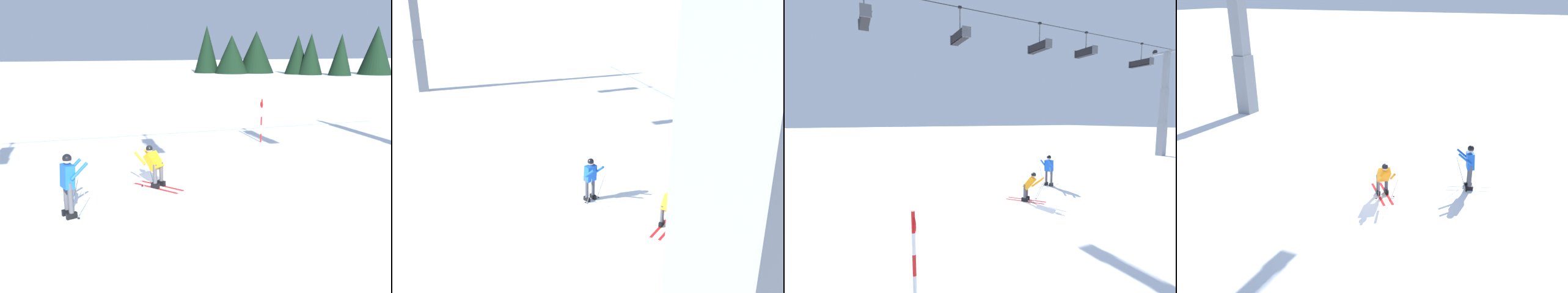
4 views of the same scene
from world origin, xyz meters
The scene contains 5 objects.
ground_plane centered at (0.00, 0.00, 0.00)m, with size 260.00×260.00×0.00m, color white.
skier_carving_main centered at (0.29, 0.73, 0.76)m, with size 1.47×1.68×1.47m.
trail_marker_pole centered at (-5.92, -4.14, 1.10)m, with size 0.07×0.28×2.04m.
skier_distant_uphill centered at (2.94, 2.56, 1.01)m, with size 1.77×0.95×1.75m.
tree_line_ridge centered at (-33.08, -51.28, 3.54)m, with size 29.51×18.00×8.03m.
Camera 1 is at (2.98, 13.57, 4.39)m, focal length 38.88 mm.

